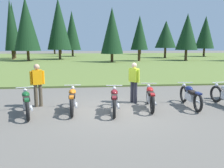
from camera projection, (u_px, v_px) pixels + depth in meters
The scene contains 10 objects.
ground_plane at pixel (114, 111), 8.41m from camera, with size 140.00×140.00×0.00m, color #605B54.
grass_moorland at pixel (95, 60), 34.56m from camera, with size 80.00×44.00×0.10m, color #5B7033.
forest_treeline at pixel (99, 31), 38.08m from camera, with size 38.23×27.99×8.99m.
motorcycle_british_green at pixel (26, 102), 7.91m from camera, with size 0.83×2.04×0.88m.
motorcycle_orange at pixel (72, 99), 8.32m from camera, with size 0.62×2.10×0.88m.
motorcycle_maroon at pixel (114, 100), 8.24m from camera, with size 0.62×2.10×0.88m.
motorcycle_red at pixel (150, 97), 8.72m from camera, with size 0.62×2.09×0.88m.
motorcycle_navy at pixel (190, 96), 8.90m from camera, with size 0.62×2.10×0.88m.
rider_checking_bike at pixel (134, 80), 9.46m from camera, with size 0.40×0.43×1.67m.
rider_in_hivis_vest at pixel (38, 83), 8.86m from camera, with size 0.52×0.33×1.67m.
Camera 1 is at (-0.83, -8.06, 2.43)m, focal length 36.84 mm.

